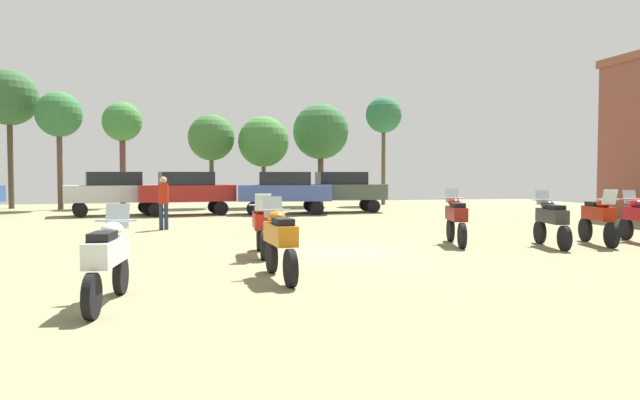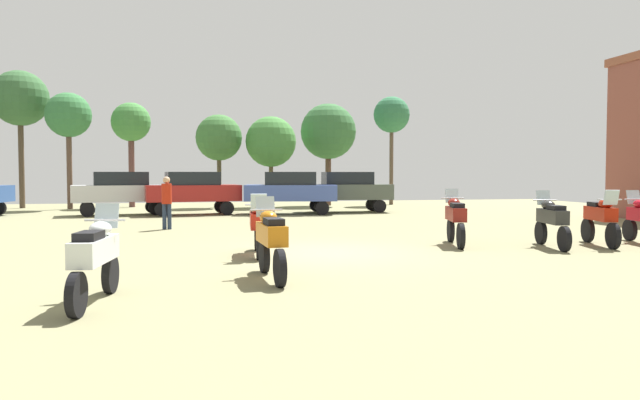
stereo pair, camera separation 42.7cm
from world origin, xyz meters
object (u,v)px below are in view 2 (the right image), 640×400
at_px(tree_5, 68,116).
at_px(tree_8, 131,124).
at_px(motorcycle_12, 95,256).
at_px(tree_3, 271,142).
at_px(car_2, 347,189).
at_px(motorcycle_2, 258,224).
at_px(tree_6, 20,99).
at_px(motorcycle_7, 601,218).
at_px(motorcycle_5, 552,220).
at_px(tree_1, 392,116).
at_px(motorcycle_9, 271,239).
at_px(tree_4, 328,132).
at_px(motorcycle_1, 455,218).
at_px(car_1, 121,190).
at_px(car_3, 193,190).
at_px(tree_7, 219,138).
at_px(person_1, 167,198).
at_px(car_5, 291,189).

height_order(tree_5, tree_8, tree_5).
xyz_separation_m(motorcycle_12, tree_3, (5.64, 24.41, 3.01)).
height_order(car_2, tree_5, tree_5).
distance_m(motorcycle_2, tree_6, 24.56).
bearing_deg(motorcycle_7, motorcycle_5, 18.08).
bearing_deg(motorcycle_7, tree_1, -79.80).
distance_m(motorcycle_5, motorcycle_12, 11.39).
bearing_deg(tree_5, motorcycle_9, -70.85).
bearing_deg(tree_4, car_2, -93.87).
xyz_separation_m(motorcycle_2, tree_3, (2.76, 19.71, 3.00)).
xyz_separation_m(motorcycle_1, car_1, (-10.22, 13.85, 0.43)).
xyz_separation_m(motorcycle_1, motorcycle_5, (2.22, -1.00, -0.02)).
height_order(car_3, tree_7, tree_7).
bearing_deg(motorcycle_2, car_1, -67.60).
bearing_deg(person_1, car_1, 116.30).
distance_m(motorcycle_1, motorcycle_7, 3.85).
bearing_deg(car_5, tree_4, -15.49).
distance_m(motorcycle_7, car_5, 15.05).
bearing_deg(car_3, motorcycle_1, -161.21).
xyz_separation_m(person_1, tree_8, (-2.63, 14.23, 3.68)).
bearing_deg(motorcycle_7, tree_8, -42.80).
relative_size(motorcycle_5, tree_5, 0.34).
distance_m(motorcycle_1, tree_6, 26.76).
relative_size(motorcycle_2, car_5, 0.49).
bearing_deg(car_1, tree_8, -8.55).
distance_m(motorcycle_12, car_5, 19.25).
distance_m(motorcycle_2, motorcycle_12, 5.51).
bearing_deg(motorcycle_2, motorcycle_9, 92.48).
xyz_separation_m(car_5, tree_5, (-11.09, 6.32, 3.83)).
height_order(motorcycle_2, tree_5, tree_5).
bearing_deg(motorcycle_2, tree_5, -63.77).
xyz_separation_m(motorcycle_5, car_1, (-12.44, 14.85, 0.45)).
relative_size(car_1, car_3, 1.01).
bearing_deg(motorcycle_12, tree_6, 114.53).
distance_m(tree_3, tree_7, 2.94).
height_order(motorcycle_5, car_2, car_2).
xyz_separation_m(motorcycle_9, person_1, (-2.34, 10.21, 0.34)).
bearing_deg(tree_5, motorcycle_2, -67.82).
bearing_deg(tree_5, tree_4, 2.66).
bearing_deg(tree_7, tree_5, -179.94).
xyz_separation_m(motorcycle_2, car_2, (5.92, 14.44, 0.44)).
xyz_separation_m(motorcycle_5, car_2, (-1.67, 14.65, 0.45)).
relative_size(car_3, tree_5, 0.72).
bearing_deg(tree_1, tree_3, -172.51).
bearing_deg(tree_1, motorcycle_2, -116.55).
xyz_separation_m(car_1, car_3, (3.25, -0.46, 0.00)).
bearing_deg(car_1, tree_4, -72.14).
distance_m(car_2, tree_8, 13.39).
height_order(motorcycle_2, tree_4, tree_4).
bearing_deg(car_2, tree_5, 70.93).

